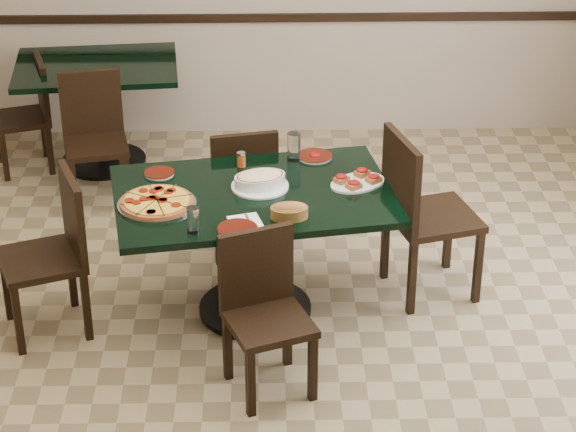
{
  "coord_description": "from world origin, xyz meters",
  "views": [
    {
      "loc": [
        0.05,
        -5.14,
        3.49
      ],
      "look_at": [
        0.16,
        0.0,
        0.73
      ],
      "focal_mm": 70.0,
      "sensor_mm": 36.0,
      "label": 1
    }
  ],
  "objects_px": {
    "chair_left": "(56,245)",
    "bread_basket": "(289,211)",
    "chair_right": "(419,206)",
    "chair_near": "(263,304)",
    "back_chair_left": "(31,109)",
    "main_table": "(254,222)",
    "back_table": "(98,95)",
    "pepperoni_pizza": "(157,202)",
    "chair_far": "(242,185)",
    "bruschetta_platter": "(358,180)",
    "lasagna_casserole": "(260,180)",
    "back_chair_near": "(94,131)"
  },
  "relations": [
    {
      "from": "main_table",
      "to": "bread_basket",
      "type": "relative_size",
      "value": 7.92
    },
    {
      "from": "back_chair_left",
      "to": "back_table",
      "type": "bearing_deg",
      "value": 78.93
    },
    {
      "from": "chair_near",
      "to": "chair_left",
      "type": "distance_m",
      "value": 1.23
    },
    {
      "from": "chair_near",
      "to": "bruschetta_platter",
      "type": "distance_m",
      "value": 0.96
    },
    {
      "from": "back_chair_near",
      "to": "back_chair_left",
      "type": "bearing_deg",
      "value": 124.28
    },
    {
      "from": "chair_far",
      "to": "chair_right",
      "type": "xyz_separation_m",
      "value": [
        1.0,
        -0.47,
        0.09
      ]
    },
    {
      "from": "main_table",
      "to": "back_chair_left",
      "type": "distance_m",
      "value": 2.48
    },
    {
      "from": "chair_far",
      "to": "back_chair_near",
      "type": "bearing_deg",
      "value": -50.04
    },
    {
      "from": "lasagna_casserole",
      "to": "bruschetta_platter",
      "type": "distance_m",
      "value": 0.53
    },
    {
      "from": "back_chair_near",
      "to": "bread_basket",
      "type": "relative_size",
      "value": 4.24
    },
    {
      "from": "chair_far",
      "to": "bruschetta_platter",
      "type": "height_order",
      "value": "chair_far"
    },
    {
      "from": "chair_near",
      "to": "back_chair_left",
      "type": "relative_size",
      "value": 1.05
    },
    {
      "from": "main_table",
      "to": "pepperoni_pizza",
      "type": "bearing_deg",
      "value": -174.88
    },
    {
      "from": "pepperoni_pizza",
      "to": "chair_left",
      "type": "bearing_deg",
      "value": 179.72
    },
    {
      "from": "chair_right",
      "to": "pepperoni_pizza",
      "type": "relative_size",
      "value": 2.38
    },
    {
      "from": "chair_left",
      "to": "bruschetta_platter",
      "type": "distance_m",
      "value": 1.66
    },
    {
      "from": "chair_right",
      "to": "bruschetta_platter",
      "type": "bearing_deg",
      "value": 87.53
    },
    {
      "from": "back_table",
      "to": "chair_near",
      "type": "height_order",
      "value": "chair_near"
    },
    {
      "from": "back_chair_near",
      "to": "main_table",
      "type": "bearing_deg",
      "value": -65.48
    },
    {
      "from": "back_chair_near",
      "to": "bread_basket",
      "type": "bearing_deg",
      "value": -66.01
    },
    {
      "from": "back_table",
      "to": "back_chair_left",
      "type": "distance_m",
      "value": 0.48
    },
    {
      "from": "back_table",
      "to": "chair_right",
      "type": "bearing_deg",
      "value": -46.86
    },
    {
      "from": "main_table",
      "to": "chair_left",
      "type": "xyz_separation_m",
      "value": [
        -1.06,
        -0.13,
        -0.06
      ]
    },
    {
      "from": "bruschetta_platter",
      "to": "chair_near",
      "type": "bearing_deg",
      "value": -155.14
    },
    {
      "from": "chair_right",
      "to": "chair_left",
      "type": "bearing_deg",
      "value": 82.73
    },
    {
      "from": "chair_left",
      "to": "lasagna_casserole",
      "type": "xyz_separation_m",
      "value": [
        1.1,
        0.19,
        0.29
      ]
    },
    {
      "from": "main_table",
      "to": "chair_near",
      "type": "bearing_deg",
      "value": -95.16
    },
    {
      "from": "chair_far",
      "to": "chair_near",
      "type": "height_order",
      "value": "chair_far"
    },
    {
      "from": "chair_right",
      "to": "chair_left",
      "type": "height_order",
      "value": "chair_right"
    },
    {
      "from": "back_chair_near",
      "to": "back_chair_left",
      "type": "relative_size",
      "value": 1.09
    },
    {
      "from": "chair_left",
      "to": "back_chair_left",
      "type": "distance_m",
      "value": 2.11
    },
    {
      "from": "back_chair_near",
      "to": "chair_near",
      "type": "bearing_deg",
      "value": -74.03
    },
    {
      "from": "back_table",
      "to": "lasagna_casserole",
      "type": "xyz_separation_m",
      "value": [
        1.13,
        -1.91,
        0.27
      ]
    },
    {
      "from": "back_chair_near",
      "to": "lasagna_casserole",
      "type": "height_order",
      "value": "back_chair_near"
    },
    {
      "from": "chair_near",
      "to": "back_chair_near",
      "type": "distance_m",
      "value": 2.37
    },
    {
      "from": "back_table",
      "to": "chair_left",
      "type": "distance_m",
      "value": 2.1
    },
    {
      "from": "back_chair_near",
      "to": "back_chair_left",
      "type": "xyz_separation_m",
      "value": [
        -0.51,
        0.48,
        -0.04
      ]
    },
    {
      "from": "chair_left",
      "to": "bread_basket",
      "type": "distance_m",
      "value": 1.29
    },
    {
      "from": "chair_right",
      "to": "bruschetta_platter",
      "type": "distance_m",
      "value": 0.42
    },
    {
      "from": "back_table",
      "to": "bruschetta_platter",
      "type": "relative_size",
      "value": 3.02
    },
    {
      "from": "chair_far",
      "to": "lasagna_casserole",
      "type": "distance_m",
      "value": 0.68
    },
    {
      "from": "chair_right",
      "to": "back_table",
      "type": "bearing_deg",
      "value": 32.41
    },
    {
      "from": "main_table",
      "to": "pepperoni_pizza",
      "type": "distance_m",
      "value": 0.56
    },
    {
      "from": "pepperoni_pizza",
      "to": "chair_right",
      "type": "bearing_deg",
      "value": 12.18
    },
    {
      "from": "chair_left",
      "to": "bread_basket",
      "type": "relative_size",
      "value": 4.45
    },
    {
      "from": "chair_right",
      "to": "lasagna_casserole",
      "type": "bearing_deg",
      "value": 81.2
    },
    {
      "from": "back_chair_near",
      "to": "bruschetta_platter",
      "type": "relative_size",
      "value": 2.23
    },
    {
      "from": "chair_far",
      "to": "chair_near",
      "type": "relative_size",
      "value": 1.02
    },
    {
      "from": "back_table",
      "to": "chair_near",
      "type": "distance_m",
      "value": 2.87
    },
    {
      "from": "chair_near",
      "to": "lasagna_casserole",
      "type": "distance_m",
      "value": 0.8
    }
  ]
}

